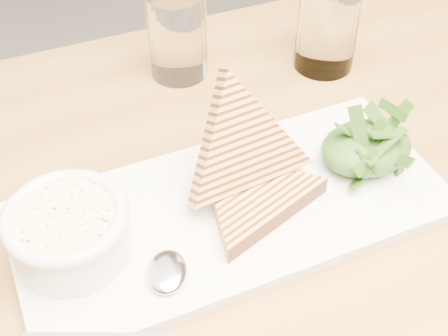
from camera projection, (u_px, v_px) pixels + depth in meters
name	position (u px, v px, depth m)	size (l,w,h in m)	color
table_top	(257.00, 243.00, 0.64)	(1.21, 0.80, 0.04)	olive
table_leg_br	(410.00, 148.00, 1.30)	(0.06, 0.06, 0.71)	olive
platter	(232.00, 210.00, 0.64)	(0.44, 0.20, 0.01)	white
soup_bowl	(71.00, 237.00, 0.57)	(0.11, 0.11, 0.04)	white
soup	(66.00, 218.00, 0.55)	(0.09, 0.09, 0.01)	beige
bowl_rim	(65.00, 217.00, 0.55)	(0.12, 0.12, 0.01)	white
sandwich_flat	(252.00, 197.00, 0.62)	(0.16, 0.16, 0.02)	gold
sandwich_lean	(242.00, 147.00, 0.62)	(0.16, 0.16, 0.09)	gold
salad_base	(366.00, 148.00, 0.66)	(0.10, 0.08, 0.04)	#1B470E
arugula_pile	(367.00, 142.00, 0.66)	(0.11, 0.10, 0.05)	#32541C
spoon_bowl	(167.00, 272.00, 0.56)	(0.04, 0.05, 0.01)	silver
glass_near	(177.00, 35.00, 0.78)	(0.07, 0.07, 0.11)	white
glass_far	(328.00, 25.00, 0.79)	(0.08, 0.08, 0.12)	white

